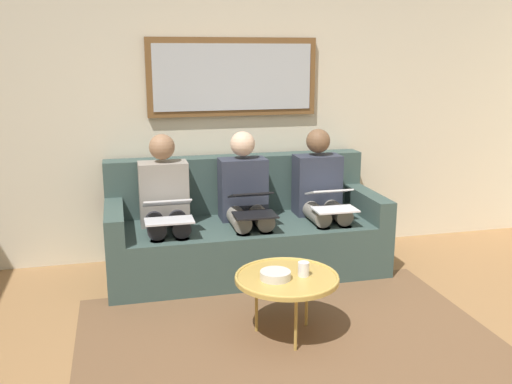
{
  "coord_description": "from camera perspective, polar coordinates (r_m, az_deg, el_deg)",
  "views": [
    {
      "loc": [
        0.97,
        2.25,
        1.75
      ],
      "look_at": [
        0.0,
        -1.7,
        0.75
      ],
      "focal_mm": 39.88,
      "sensor_mm": 36.0,
      "label": 1
    }
  ],
  "objects": [
    {
      "name": "cup",
      "position": [
        3.56,
        4.8,
        -7.71
      ],
      "size": [
        0.07,
        0.07,
        0.09
      ],
      "primitive_type": "cylinder",
      "color": "silver",
      "rests_on": "coffee_table"
    },
    {
      "name": "couch",
      "position": [
        4.7,
        -1.22,
        -4.02
      ],
      "size": [
        2.2,
        0.9,
        0.9
      ],
      "color": "#384C47",
      "rests_on": "ground_plane"
    },
    {
      "name": "person_left",
      "position": [
        4.73,
        6.53,
        -0.24
      ],
      "size": [
        0.38,
        0.58,
        1.14
      ],
      "color": "#2D3342",
      "rests_on": "couch"
    },
    {
      "name": "laptop_black",
      "position": [
        4.33,
        -0.36,
        -1.16
      ],
      "size": [
        0.32,
        0.38,
        0.17
      ],
      "color": "black"
    },
    {
      "name": "laptop_silver",
      "position": [
        4.22,
        -8.82,
        -1.85
      ],
      "size": [
        0.35,
        0.33,
        0.15
      ],
      "color": "silver"
    },
    {
      "name": "bowl",
      "position": [
        3.51,
        1.96,
        -8.33
      ],
      "size": [
        0.19,
        0.19,
        0.05
      ],
      "primitive_type": "cylinder",
      "color": "beige",
      "rests_on": "coffee_table"
    },
    {
      "name": "person_right",
      "position": [
        4.46,
        -9.1,
        -1.19
      ],
      "size": [
        0.38,
        0.58,
        1.14
      ],
      "color": "gray",
      "rests_on": "couch"
    },
    {
      "name": "wall_rear",
      "position": [
        4.97,
        -2.51,
        8.6
      ],
      "size": [
        6.0,
        0.12,
        2.6
      ],
      "primitive_type": "cube",
      "color": "beige",
      "rests_on": "ground_plane"
    },
    {
      "name": "person_middle",
      "position": [
        4.55,
        -1.05,
        -0.71
      ],
      "size": [
        0.38,
        0.58,
        1.14
      ],
      "color": "#2D3342",
      "rests_on": "couch"
    },
    {
      "name": "framed_mirror",
      "position": [
        4.86,
        -2.32,
        11.44
      ],
      "size": [
        1.44,
        0.05,
        0.65
      ],
      "color": "brown"
    },
    {
      "name": "area_rug",
      "position": [
        3.69,
        3.26,
        -14.47
      ],
      "size": [
        2.6,
        1.8,
        0.01
      ],
      "primitive_type": "cube",
      "color": "brown",
      "rests_on": "ground_plane"
    },
    {
      "name": "coffee_table",
      "position": [
        3.56,
        3.08,
        -8.64
      ],
      "size": [
        0.65,
        0.65,
        0.41
      ],
      "color": "tan",
      "rests_on": "ground_plane"
    },
    {
      "name": "laptop_white",
      "position": [
        4.51,
        7.59,
        -0.73
      ],
      "size": [
        0.33,
        0.35,
        0.15
      ],
      "color": "white"
    }
  ]
}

